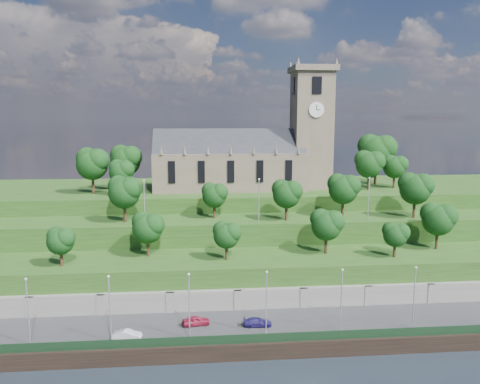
{
  "coord_description": "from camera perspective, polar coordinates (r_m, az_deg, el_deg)",
  "views": [
    {
      "loc": [
        -10.54,
        -54.8,
        30.38
      ],
      "look_at": [
        -3.0,
        30.0,
        16.81
      ],
      "focal_mm": 35.0,
      "sensor_mm": 36.0,
      "label": 1
    }
  ],
  "objects": [
    {
      "name": "ground",
      "position": [
        63.54,
        5.41,
        -19.55
      ],
      "size": [
        320.0,
        320.0,
        0.0
      ],
      "primitive_type": "plane",
      "color": "black",
      "rests_on": "ground"
    },
    {
      "name": "embankment_upper",
      "position": [
        87.91,
        2.02,
        -7.05
      ],
      "size": [
        160.0,
        10.0,
        12.0
      ],
      "primitive_type": "cube",
      "color": "#224416",
      "rests_on": "ground"
    },
    {
      "name": "quay_wall",
      "position": [
        62.98,
        5.44,
        -18.69
      ],
      "size": [
        160.0,
        0.5,
        2.2
      ],
      "primitive_type": "cube",
      "color": "black",
      "rests_on": "ground"
    },
    {
      "name": "trees_upper",
      "position": [
        85.33,
        5.63,
        0.27
      ],
      "size": [
        59.03,
        8.05,
        8.45
      ],
      "color": "#301F12",
      "rests_on": "embankment_upper"
    },
    {
      "name": "car_middle",
      "position": [
        64.9,
        -13.58,
        -16.55
      ],
      "size": [
        3.83,
        1.77,
        1.22
      ],
      "primitive_type": "imported",
      "rotation": [
        0.0,
        0.0,
        1.44
      ],
      "color": "silver",
      "rests_on": "promenade"
    },
    {
      "name": "car_left",
      "position": [
        67.23,
        -5.39,
        -15.35
      ],
      "size": [
        3.98,
        2.1,
        1.29
      ],
      "primitive_type": "imported",
      "rotation": [
        0.0,
        0.0,
        1.73
      ],
      "color": "maroon",
      "rests_on": "promenade"
    },
    {
      "name": "church",
      "position": [
        101.73,
        1.33,
        4.62
      ],
      "size": [
        38.6,
        12.35,
        27.6
      ],
      "color": "brown",
      "rests_on": "hilltop"
    },
    {
      "name": "lamp_posts_promenade",
      "position": [
        62.45,
        3.23,
        -12.88
      ],
      "size": [
        60.36,
        0.36,
        8.89
      ],
      "color": "#B2B2B7",
      "rests_on": "promenade"
    },
    {
      "name": "car_right",
      "position": [
        66.76,
        2.16,
        -15.57
      ],
      "size": [
        4.03,
        1.84,
        1.14
      ],
      "primitive_type": "imported",
      "rotation": [
        0.0,
        0.0,
        1.51
      ],
      "color": "navy",
      "rests_on": "promenade"
    },
    {
      "name": "trees_lower",
      "position": [
        76.86,
        6.0,
        -4.18
      ],
      "size": [
        66.93,
        8.73,
        8.04
      ],
      "color": "#301F12",
      "rests_on": "embankment_lower"
    },
    {
      "name": "embankment_lower",
      "position": [
        78.15,
        3.03,
        -10.69
      ],
      "size": [
        160.0,
        12.0,
        8.0
      ],
      "primitive_type": "cube",
      "color": "#224416",
      "rests_on": "ground"
    },
    {
      "name": "fence",
      "position": [
        62.87,
        5.35,
        -17.21
      ],
      "size": [
        160.0,
        0.1,
        1.2
      ],
      "primitive_type": "cube",
      "color": "#16331B",
      "rests_on": "promenade"
    },
    {
      "name": "hilltop",
      "position": [
        107.79,
        0.65,
        -3.2
      ],
      "size": [
        160.0,
        32.0,
        15.0
      ],
      "primitive_type": "cube",
      "color": "#224416",
      "rests_on": "ground"
    },
    {
      "name": "lamp_posts_upper",
      "position": [
        82.66,
        2.32,
        -0.6
      ],
      "size": [
        40.36,
        0.36,
        7.86
      ],
      "color": "#B2B2B7",
      "rests_on": "embankment_upper"
    },
    {
      "name": "retaining_wall",
      "position": [
        73.13,
        3.7,
        -13.38
      ],
      "size": [
        160.0,
        2.1,
        5.0
      ],
      "color": "slate",
      "rests_on": "ground"
    },
    {
      "name": "trees_hilltop",
      "position": [
        102.06,
        3.01,
        4.13
      ],
      "size": [
        70.6,
        16.3,
        11.68
      ],
      "color": "#301F12",
      "rests_on": "hilltop"
    },
    {
      "name": "promenade",
      "position": [
        68.35,
        4.48,
        -16.43
      ],
      "size": [
        160.0,
        12.0,
        2.0
      ],
      "primitive_type": "cube",
      "color": "#2D2D30",
      "rests_on": "ground"
    }
  ]
}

